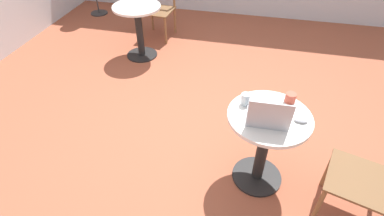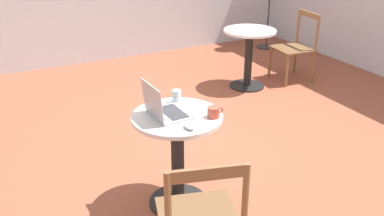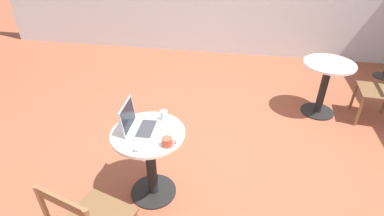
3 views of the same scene
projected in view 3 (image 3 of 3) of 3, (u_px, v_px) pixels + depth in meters
ground_plane at (214, 161)px, 3.37m from camera, size 16.00×16.00×0.00m
cafe_table_near at (150, 153)px, 2.72m from camera, size 0.65×0.65×0.75m
cafe_table_mid at (325, 80)px, 3.95m from camera, size 0.65×0.65×0.75m
chair_mid_right at (383, 91)px, 3.83m from camera, size 0.50×0.50×0.90m
laptop at (139, 125)px, 2.59m from camera, size 0.28×0.31×0.26m
mouse at (137, 147)px, 2.40m from camera, size 0.06×0.10×0.03m
mug at (167, 142)px, 2.42m from camera, size 0.12×0.09×0.08m
drinking_glass at (164, 116)px, 2.72m from camera, size 0.07×0.07×0.10m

